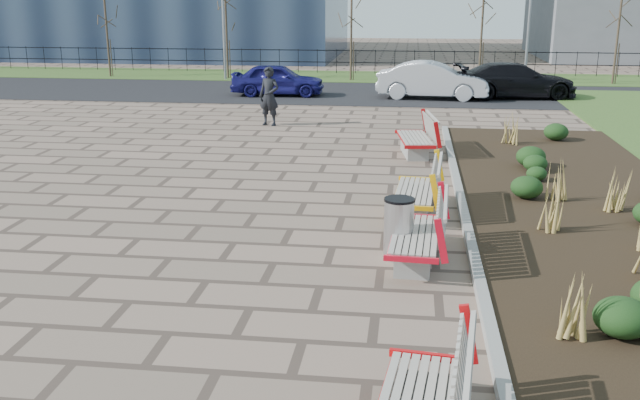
# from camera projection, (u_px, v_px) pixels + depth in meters

# --- Properties ---
(ground) EXTENTS (120.00, 120.00, 0.00)m
(ground) POSITION_uv_depth(u_px,v_px,m) (169.00, 333.00, 8.76)
(ground) COLOR #7B6455
(ground) RESTS_ON ground
(planting_bed) EXTENTS (4.50, 18.00, 0.10)m
(planting_bed) POSITION_uv_depth(u_px,v_px,m) (597.00, 224.00, 12.76)
(planting_bed) COLOR black
(planting_bed) RESTS_ON ground
(planting_curb) EXTENTS (0.16, 18.00, 0.15)m
(planting_curb) POSITION_uv_depth(u_px,v_px,m) (465.00, 218.00, 13.03)
(planting_curb) COLOR gray
(planting_curb) RESTS_ON ground
(grass_verge_far) EXTENTS (80.00, 5.00, 0.04)m
(grass_verge_far) POSITION_uv_depth(u_px,v_px,m) (353.00, 77.00, 35.43)
(grass_verge_far) COLOR #33511E
(grass_verge_far) RESTS_ON ground
(road) EXTENTS (80.00, 7.00, 0.02)m
(road) POSITION_uv_depth(u_px,v_px,m) (342.00, 93.00, 29.71)
(road) COLOR black
(road) RESTS_ON ground
(bench_b) EXTENTS (1.01, 2.15, 1.00)m
(bench_b) POSITION_uv_depth(u_px,v_px,m) (415.00, 231.00, 10.97)
(bench_b) COLOR red
(bench_b) RESTS_ON ground
(bench_c) EXTENTS (1.04, 2.16, 1.00)m
(bench_c) POSITION_uv_depth(u_px,v_px,m) (415.00, 188.00, 13.38)
(bench_c) COLOR #FFB60D
(bench_c) RESTS_ON ground
(bench_d) EXTENTS (1.18, 2.20, 1.00)m
(bench_d) POSITION_uv_depth(u_px,v_px,m) (415.00, 136.00, 18.28)
(bench_d) COLOR #BA0C10
(bench_d) RESTS_ON ground
(litter_bin) EXTENTS (0.46, 0.46, 0.96)m
(litter_bin) POSITION_uv_depth(u_px,v_px,m) (399.00, 229.00, 11.11)
(litter_bin) COLOR #B2B2B7
(litter_bin) RESTS_ON ground
(pedestrian) EXTENTS (0.76, 0.61, 1.83)m
(pedestrian) POSITION_uv_depth(u_px,v_px,m) (269.00, 96.00, 22.30)
(pedestrian) COLOR black
(pedestrian) RESTS_ON ground
(car_blue) EXTENTS (3.83, 1.74, 1.28)m
(car_blue) POSITION_uv_depth(u_px,v_px,m) (278.00, 80.00, 28.82)
(car_blue) COLOR navy
(car_blue) RESTS_ON road
(car_silver) EXTENTS (4.45, 1.89, 1.43)m
(car_silver) POSITION_uv_depth(u_px,v_px,m) (433.00, 80.00, 27.92)
(car_silver) COLOR #B9BAC1
(car_silver) RESTS_ON road
(car_black) EXTENTS (4.95, 2.55, 1.37)m
(car_black) POSITION_uv_depth(u_px,v_px,m) (515.00, 80.00, 28.12)
(car_black) COLOR black
(car_black) RESTS_ON road
(tree_a) EXTENTS (1.40, 1.40, 4.00)m
(tree_a) POSITION_uv_depth(u_px,v_px,m) (107.00, 35.00, 34.88)
(tree_a) COLOR #4C3D2D
(tree_a) RESTS_ON grass_verge_far
(tree_b) EXTENTS (1.40, 1.40, 4.00)m
(tree_b) POSITION_uv_depth(u_px,v_px,m) (227.00, 36.00, 34.16)
(tree_b) COLOR #4C3D2D
(tree_b) RESTS_ON grass_verge_far
(tree_c) EXTENTS (1.40, 1.40, 4.00)m
(tree_c) POSITION_uv_depth(u_px,v_px,m) (351.00, 37.00, 33.43)
(tree_c) COLOR #4C3D2D
(tree_c) RESTS_ON grass_verge_far
(tree_d) EXTENTS (1.40, 1.40, 4.00)m
(tree_d) POSITION_uv_depth(u_px,v_px,m) (481.00, 38.00, 32.71)
(tree_d) COLOR #4C3D2D
(tree_d) RESTS_ON grass_verge_far
(tree_e) EXTENTS (1.40, 1.40, 4.00)m
(tree_e) POSITION_uv_depth(u_px,v_px,m) (617.00, 39.00, 31.98)
(tree_e) COLOR #4C3D2D
(tree_e) RESTS_ON grass_verge_far
(lamp_west) EXTENTS (0.24, 0.60, 6.00)m
(lamp_west) POSITION_uv_depth(u_px,v_px,m) (223.00, 15.00, 33.40)
(lamp_west) COLOR gray
(lamp_west) RESTS_ON grass_verge_far
(lamp_east) EXTENTS (0.24, 0.60, 6.00)m
(lamp_east) POSITION_uv_depth(u_px,v_px,m) (529.00, 16.00, 31.71)
(lamp_east) COLOR gray
(lamp_east) RESTS_ON grass_verge_far
(railing_fence) EXTENTS (44.00, 0.10, 1.20)m
(railing_fence) POSITION_uv_depth(u_px,v_px,m) (356.00, 61.00, 36.68)
(railing_fence) COLOR black
(railing_fence) RESTS_ON grass_verge_far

